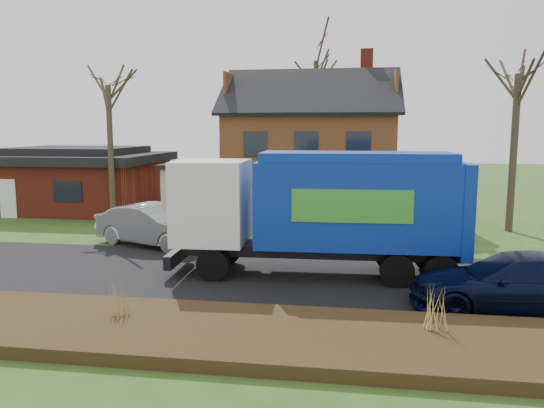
# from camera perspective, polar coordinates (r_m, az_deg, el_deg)

# --- Properties ---
(ground) EXTENTS (120.00, 120.00, 0.00)m
(ground) POSITION_cam_1_polar(r_m,az_deg,el_deg) (17.78, -5.91, -7.55)
(ground) COLOR #344D19
(ground) RESTS_ON ground
(road) EXTENTS (80.00, 7.00, 0.02)m
(road) POSITION_cam_1_polar(r_m,az_deg,el_deg) (17.78, -5.91, -7.52)
(road) COLOR black
(road) RESTS_ON ground
(mulch_verge) EXTENTS (80.00, 3.50, 0.30)m
(mulch_verge) POSITION_cam_1_polar(r_m,az_deg,el_deg) (12.94, -12.00, -13.08)
(mulch_verge) COLOR black
(mulch_verge) RESTS_ON ground
(main_house) EXTENTS (12.95, 8.95, 9.26)m
(main_house) POSITION_cam_1_polar(r_m,az_deg,el_deg) (30.61, 3.35, 6.68)
(main_house) COLOR beige
(main_house) RESTS_ON ground
(ranch_house) EXTENTS (9.80, 8.20, 3.70)m
(ranch_house) POSITION_cam_1_polar(r_m,az_deg,el_deg) (33.93, -20.19, 2.59)
(ranch_house) COLOR maroon
(ranch_house) RESTS_ON ground
(garbage_truck) EXTENTS (9.53, 2.85, 4.05)m
(garbage_truck) POSITION_cam_1_polar(r_m,az_deg,el_deg) (17.20, 5.63, -0.13)
(garbage_truck) COLOR black
(garbage_truck) RESTS_ON ground
(silver_sedan) EXTENTS (5.45, 3.58, 1.70)m
(silver_sedan) POSITION_cam_1_polar(r_m,az_deg,el_deg) (22.35, -12.60, -2.23)
(silver_sedan) COLOR #93969A
(silver_sedan) RESTS_ON ground
(navy_wagon) EXTENTS (5.42, 2.26, 1.57)m
(navy_wagon) POSITION_cam_1_polar(r_m,az_deg,el_deg) (15.40, 24.74, -7.73)
(navy_wagon) COLOR black
(navy_wagon) RESTS_ON ground
(tree_front_west) EXTENTS (3.24, 3.24, 9.63)m
(tree_front_west) POSITION_cam_1_polar(r_m,az_deg,el_deg) (28.24, -17.33, 14.16)
(tree_front_west) COLOR #433A28
(tree_front_west) RESTS_ON ground
(tree_front_east) EXTENTS (3.73, 3.73, 10.36)m
(tree_front_east) POSITION_cam_1_polar(r_m,az_deg,el_deg) (27.21, 25.15, 15.05)
(tree_front_east) COLOR #423527
(tree_front_east) RESTS_ON ground
(tree_back) EXTENTS (4.13, 4.13, 13.08)m
(tree_back) POSITION_cam_1_polar(r_m,az_deg,el_deg) (39.88, 4.79, 16.91)
(tree_back) COLOR #453929
(tree_back) RESTS_ON ground
(grass_clump_mid) EXTENTS (0.31, 0.25, 0.86)m
(grass_clump_mid) POSITION_cam_1_polar(r_m,az_deg,el_deg) (13.61, -16.16, -9.57)
(grass_clump_mid) COLOR #9C8B45
(grass_clump_mid) RESTS_ON mulch_verge
(grass_clump_east) EXTENTS (0.37, 0.31, 0.93)m
(grass_clump_east) POSITION_cam_1_polar(r_m,az_deg,el_deg) (12.67, 17.15, -10.77)
(grass_clump_east) COLOR tan
(grass_clump_east) RESTS_ON mulch_verge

